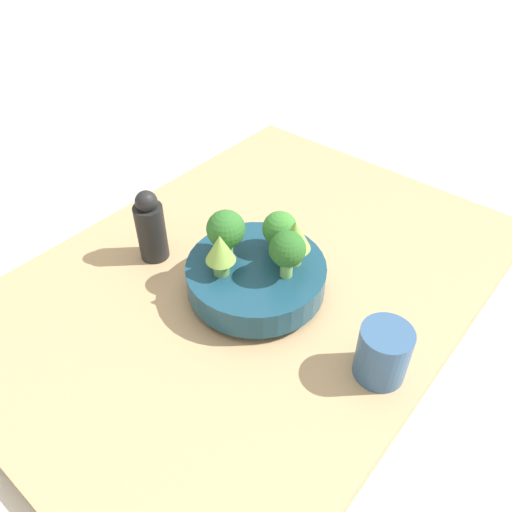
% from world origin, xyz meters
% --- Properties ---
extents(ground_plane, '(6.00, 6.00, 0.00)m').
position_xyz_m(ground_plane, '(0.00, 0.00, 0.00)').
color(ground_plane, beige).
extents(table, '(0.98, 0.70, 0.04)m').
position_xyz_m(table, '(0.00, 0.00, 0.02)').
color(table, tan).
rests_on(table, ground_plane).
extents(bowl, '(0.24, 0.24, 0.06)m').
position_xyz_m(bowl, '(-0.03, -0.03, 0.07)').
color(bowl, navy).
rests_on(bowl, table).
extents(broccoli_floret_right, '(0.06, 0.06, 0.08)m').
position_xyz_m(broccoli_floret_right, '(0.03, -0.04, 0.14)').
color(broccoli_floret_right, '#609347').
rests_on(broccoli_floret_right, bowl).
extents(broccoli_floret_back, '(0.07, 0.07, 0.09)m').
position_xyz_m(broccoli_floret_back, '(-0.04, 0.02, 0.15)').
color(broccoli_floret_back, '#7AB256').
rests_on(broccoli_floret_back, bowl).
extents(romanesco_piece_near, '(0.05, 0.05, 0.09)m').
position_xyz_m(romanesco_piece_near, '(0.02, -0.08, 0.15)').
color(romanesco_piece_near, '#6BA34C').
rests_on(romanesco_piece_near, bowl).
extents(broccoli_floret_front, '(0.06, 0.06, 0.09)m').
position_xyz_m(broccoli_floret_front, '(-0.02, -0.09, 0.15)').
color(broccoli_floret_front, '#7AB256').
rests_on(broccoli_floret_front, bowl).
extents(romanesco_piece_far, '(0.05, 0.05, 0.08)m').
position_xyz_m(romanesco_piece_far, '(-0.08, 0.00, 0.15)').
color(romanesco_piece_far, '#609347').
rests_on(romanesco_piece_far, bowl).
extents(cup, '(0.08, 0.08, 0.09)m').
position_xyz_m(cup, '(-0.04, -0.28, 0.08)').
color(cup, '#33567F').
rests_on(cup, table).
extents(pepper_mill, '(0.05, 0.05, 0.15)m').
position_xyz_m(pepper_mill, '(-0.08, 0.18, 0.10)').
color(pepper_mill, black).
rests_on(pepper_mill, table).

